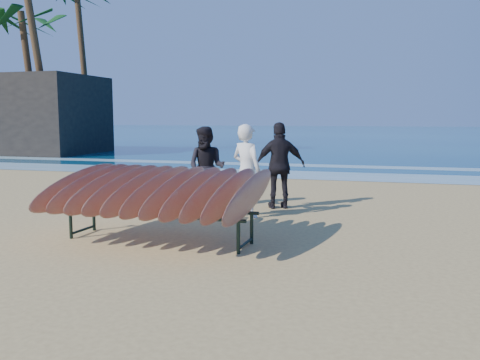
{
  "coord_description": "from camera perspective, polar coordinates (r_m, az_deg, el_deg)",
  "views": [
    {
      "loc": [
        2.3,
        -7.49,
        2.03
      ],
      "look_at": [
        0.0,
        0.8,
        0.95
      ],
      "focal_mm": 38.0,
      "sensor_mm": 36.0,
      "label": 1
    }
  ],
  "objects": [
    {
      "name": "ground",
      "position": [
        8.09,
        -1.53,
        -7.38
      ],
      "size": [
        120.0,
        120.0,
        0.0
      ],
      "primitive_type": "plane",
      "color": "tan",
      "rests_on": "ground"
    },
    {
      "name": "ocean",
      "position": [
        62.56,
        13.45,
        5.11
      ],
      "size": [
        160.0,
        160.0,
        0.0
      ],
      "primitive_type": "plane",
      "color": "navy",
      "rests_on": "ground"
    },
    {
      "name": "foam_near",
      "position": [
        17.75,
        7.97,
        0.55
      ],
      "size": [
        160.0,
        160.0,
        0.0
      ],
      "primitive_type": "plane",
      "color": "white",
      "rests_on": "ground"
    },
    {
      "name": "foam_far",
      "position": [
        21.21,
        9.22,
        1.59
      ],
      "size": [
        160.0,
        160.0,
        0.0
      ],
      "primitive_type": "plane",
      "color": "white",
      "rests_on": "ground"
    },
    {
      "name": "surfboard_rack",
      "position": [
        8.32,
        -9.13,
        -1.22
      ],
      "size": [
        3.3,
        2.67,
        1.29
      ],
      "rotation": [
        0.0,
        0.0,
        -0.06
      ],
      "color": "black",
      "rests_on": "ground"
    },
    {
      "name": "person_white",
      "position": [
        10.22,
        0.75,
        1.03
      ],
      "size": [
        0.81,
        0.71,
        1.88
      ],
      "primitive_type": "imported",
      "rotation": [
        0.0,
        0.0,
        2.69
      ],
      "color": "white",
      "rests_on": "ground"
    },
    {
      "name": "person_dark_a",
      "position": [
        11.22,
        -3.75,
        1.39
      ],
      "size": [
        0.92,
        0.74,
        1.81
      ],
      "primitive_type": "imported",
      "rotation": [
        0.0,
        0.0,
        -0.07
      ],
      "color": "black",
      "rests_on": "ground"
    },
    {
      "name": "person_dark_b",
      "position": [
        11.23,
        4.51,
        1.63
      ],
      "size": [
        1.21,
        0.84,
        1.91
      ],
      "primitive_type": "imported",
      "rotation": [
        0.0,
        0.0,
        3.52
      ],
      "color": "black",
      "rests_on": "ground"
    },
    {
      "name": "building",
      "position": [
        31.43,
        -24.07,
        6.69
      ],
      "size": [
        9.5,
        5.28,
        4.22
      ],
      "primitive_type": "cube",
      "color": "#2D2823",
      "rests_on": "ground"
    },
    {
      "name": "palm_mid",
      "position": [
        30.96,
        -22.77,
        15.8
      ],
      "size": [
        5.2,
        5.2,
        7.84
      ],
      "color": "brown",
      "rests_on": "ground"
    }
  ]
}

